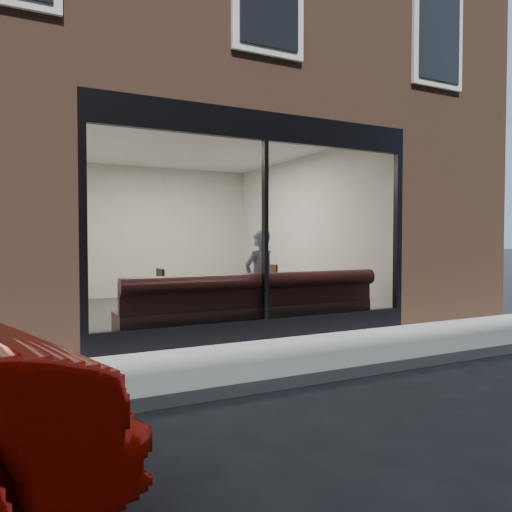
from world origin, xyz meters
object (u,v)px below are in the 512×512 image
banquette (252,320)px  cafe_table_left (206,283)px  cafe_chair_left (149,313)px  cafe_chair_right (262,302)px  person (260,280)px  cafe_table_right (279,277)px

banquette → cafe_table_left: (-0.46, 0.72, 0.52)m
cafe_chair_left → cafe_chair_right: bearing=-168.2°
cafe_table_left → person: bearing=-36.5°
cafe_table_left → cafe_table_right: (1.58, 0.46, 0.00)m
cafe_table_left → cafe_table_right: bearing=16.4°
banquette → person: 0.64m
banquette → cafe_chair_right: banquette is taller
banquette → cafe_table_left: 0.99m
banquette → person: person is taller
person → cafe_chair_left: 1.86m
cafe_chair_right → banquette: bearing=52.9°
cafe_table_right → cafe_table_left: bearing=-163.6°
cafe_table_left → cafe_chair_right: (1.46, 0.89, -0.50)m
cafe_chair_left → cafe_chair_right: (2.24, 0.39, 0.00)m
banquette → cafe_table_left: size_ratio=5.98×
banquette → cafe_chair_left: size_ratio=10.19×
cafe_table_left → cafe_chair_right: size_ratio=1.52×
cafe_chair_left → banquette: bearing=137.2°
person → cafe_chair_right: size_ratio=3.58×
cafe_table_right → person: bearing=-132.6°
cafe_chair_left → cafe_table_left: bearing=149.0°
banquette → cafe_chair_left: banquette is taller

